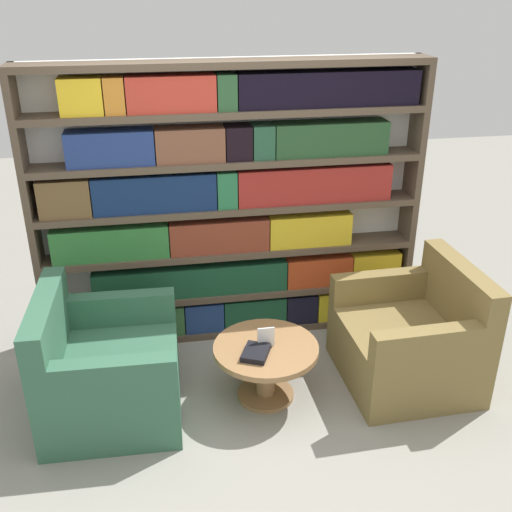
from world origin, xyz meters
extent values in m
plane|color=gray|center=(0.00, 0.00, 0.00)|extent=(14.00, 14.00, 0.00)
cube|color=silver|center=(0.00, 1.39, 1.08)|extent=(2.93, 0.05, 2.15)
cube|color=brown|center=(-1.44, 1.26, 1.08)|extent=(0.05, 0.30, 2.15)
cube|color=brown|center=(1.44, 1.26, 1.08)|extent=(0.05, 0.30, 2.15)
cube|color=brown|center=(0.00, 1.26, 0.03)|extent=(2.83, 0.30, 0.05)
cube|color=brown|center=(0.00, 1.26, 0.36)|extent=(2.83, 0.30, 0.05)
cube|color=brown|center=(0.00, 1.26, 0.72)|extent=(2.83, 0.30, 0.05)
cube|color=brown|center=(0.00, 1.26, 1.08)|extent=(2.83, 0.30, 0.05)
cube|color=brown|center=(0.00, 1.26, 1.43)|extent=(2.83, 0.30, 0.05)
cube|color=brown|center=(0.00, 1.26, 1.79)|extent=(2.83, 0.30, 0.05)
cube|color=brown|center=(0.00, 1.26, 2.13)|extent=(2.83, 0.30, 0.05)
cube|color=#346939|center=(-0.76, 1.24, 0.18)|extent=(0.71, 0.20, 0.25)
cube|color=navy|center=(-0.24, 1.24, 0.18)|extent=(0.31, 0.20, 0.25)
cube|color=#194A30|center=(0.18, 1.24, 0.18)|extent=(0.51, 0.20, 0.25)
cube|color=black|center=(0.57, 1.24, 0.18)|extent=(0.26, 0.20, 0.25)
cube|color=gold|center=(0.94, 1.24, 0.18)|extent=(0.47, 0.20, 0.25)
cube|color=#18482D|center=(-0.33, 1.24, 0.50)|extent=(1.51, 0.20, 0.24)
cube|color=#AF3D1A|center=(0.70, 1.24, 0.50)|extent=(0.53, 0.20, 0.24)
cube|color=gold|center=(1.18, 1.24, 0.50)|extent=(0.40, 0.20, 0.24)
cube|color=#307635|center=(-0.91, 1.24, 0.87)|extent=(0.86, 0.20, 0.25)
cube|color=brown|center=(-0.10, 1.24, 0.87)|extent=(0.76, 0.20, 0.25)
cube|color=gold|center=(0.62, 1.24, 0.87)|extent=(0.65, 0.20, 0.25)
cube|color=brown|center=(-1.19, 1.24, 1.24)|extent=(0.36, 0.20, 0.28)
cube|color=navy|center=(-0.56, 1.24, 1.24)|extent=(0.89, 0.20, 0.28)
cube|color=#287044|center=(-0.03, 1.24, 1.24)|extent=(0.15, 0.20, 0.28)
cube|color=maroon|center=(0.64, 1.24, 1.24)|extent=(1.18, 0.20, 0.28)
cube|color=navy|center=(-0.84, 1.24, 1.58)|extent=(0.61, 0.20, 0.24)
cube|color=brown|center=(-0.29, 1.24, 1.58)|extent=(0.49, 0.20, 0.24)
cube|color=black|center=(0.06, 1.24, 1.58)|extent=(0.19, 0.20, 0.24)
cube|color=#234E36|center=(0.24, 1.24, 1.58)|extent=(0.16, 0.20, 0.24)
cube|color=#234827|center=(0.75, 1.24, 1.58)|extent=(0.85, 0.20, 0.24)
cube|color=gold|center=(-0.99, 1.24, 1.94)|extent=(0.28, 0.20, 0.25)
cube|color=orange|center=(-0.78, 1.24, 1.94)|extent=(0.14, 0.20, 0.25)
cube|color=#B93527|center=(-0.40, 1.24, 1.94)|extent=(0.61, 0.20, 0.25)
cube|color=#28502D|center=(-0.02, 1.24, 1.94)|extent=(0.14, 0.20, 0.25)
cube|color=black|center=(0.72, 1.24, 1.94)|extent=(1.32, 0.20, 0.25)
cube|color=#336047|center=(-0.92, 0.38, 0.22)|extent=(0.89, 0.95, 0.44)
cube|color=#336047|center=(-1.28, 0.39, 0.66)|extent=(0.17, 0.93, 0.44)
cube|color=#336047|center=(-0.86, -0.03, 0.55)|extent=(0.73, 0.14, 0.23)
cube|color=#336047|center=(-0.84, 0.78, 0.55)|extent=(0.73, 0.14, 0.23)
cube|color=olive|center=(1.13, 0.38, 0.22)|extent=(0.89, 0.95, 0.44)
cube|color=olive|center=(1.49, 0.39, 0.66)|extent=(0.16, 0.93, 0.44)
cube|color=olive|center=(1.05, 0.78, 0.55)|extent=(0.73, 0.14, 0.23)
cube|color=olive|center=(1.07, -0.03, 0.55)|extent=(0.73, 0.14, 0.23)
cylinder|color=olive|center=(0.10, 0.34, 0.19)|extent=(0.13, 0.13, 0.37)
cylinder|color=olive|center=(0.10, 0.34, 0.01)|extent=(0.39, 0.39, 0.03)
cylinder|color=olive|center=(0.10, 0.34, 0.39)|extent=(0.71, 0.71, 0.04)
cube|color=black|center=(0.10, 0.34, 0.42)|extent=(0.07, 0.06, 0.01)
cube|color=white|center=(0.10, 0.34, 0.48)|extent=(0.11, 0.01, 0.14)
cube|color=black|center=(0.02, 0.25, 0.43)|extent=(0.23, 0.26, 0.04)
camera|label=1|loc=(-0.54, -2.98, 2.66)|focal=42.00mm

